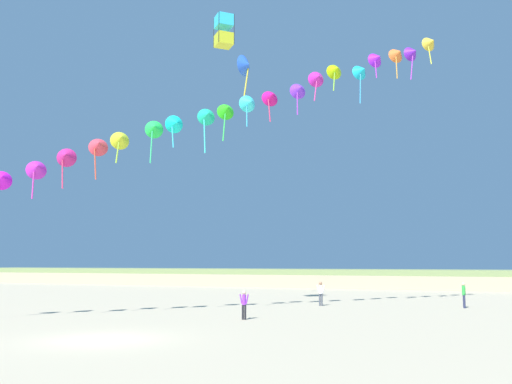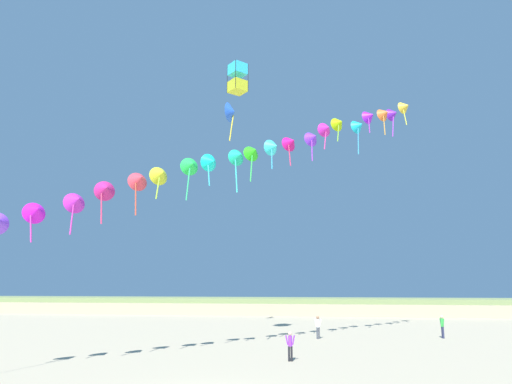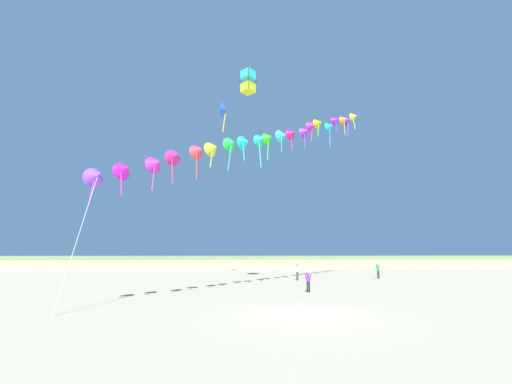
{
  "view_description": "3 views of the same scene",
  "coord_description": "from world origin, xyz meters",
  "px_view_note": "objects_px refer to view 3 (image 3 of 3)",
  "views": [
    {
      "loc": [
        14.11,
        -18.19,
        3.07
      ],
      "look_at": [
        1.01,
        13.77,
        7.56
      ],
      "focal_mm": 38.0,
      "sensor_mm": 36.0,
      "label": 1
    },
    {
      "loc": [
        4.2,
        -16.72,
        4.08
      ],
      "look_at": [
        0.47,
        8.25,
        9.19
      ],
      "focal_mm": 32.0,
      "sensor_mm": 36.0,
      "label": 2
    },
    {
      "loc": [
        -3.68,
        -16.29,
        2.89
      ],
      "look_at": [
        -1.39,
        12.08,
        7.9
      ],
      "focal_mm": 24.0,
      "sensor_mm": 36.0,
      "label": 3
    }
  ],
  "objects_px": {
    "large_kite_mid_trail": "(248,82)",
    "person_mid_center": "(297,271)",
    "person_near_left": "(308,280)",
    "person_near_right": "(378,269)",
    "large_kite_low_lead": "(224,110)"
  },
  "relations": [
    {
      "from": "person_mid_center",
      "to": "person_near_right",
      "type": "bearing_deg",
      "value": 10.49
    },
    {
      "from": "person_near_left",
      "to": "large_kite_mid_trail",
      "type": "bearing_deg",
      "value": 125.58
    },
    {
      "from": "large_kite_mid_trail",
      "to": "person_near_right",
      "type": "bearing_deg",
      "value": 23.65
    },
    {
      "from": "person_mid_center",
      "to": "large_kite_mid_trail",
      "type": "height_order",
      "value": "large_kite_mid_trail"
    },
    {
      "from": "large_kite_low_lead",
      "to": "person_near_left",
      "type": "bearing_deg",
      "value": -66.91
    },
    {
      "from": "person_mid_center",
      "to": "person_near_left",
      "type": "bearing_deg",
      "value": -97.13
    },
    {
      "from": "person_mid_center",
      "to": "large_kite_mid_trail",
      "type": "distance_m",
      "value": 19.85
    },
    {
      "from": "person_near_left",
      "to": "person_mid_center",
      "type": "height_order",
      "value": "person_mid_center"
    },
    {
      "from": "person_near_right",
      "to": "large_kite_mid_trail",
      "type": "relative_size",
      "value": 0.76
    },
    {
      "from": "person_near_left",
      "to": "large_kite_low_lead",
      "type": "xyz_separation_m",
      "value": [
        -6.61,
        15.5,
        19.73
      ]
    },
    {
      "from": "person_near_left",
      "to": "large_kite_mid_trail",
      "type": "height_order",
      "value": "large_kite_mid_trail"
    },
    {
      "from": "person_near_left",
      "to": "person_near_right",
      "type": "xyz_separation_m",
      "value": [
        10.82,
        12.38,
        0.1
      ]
    },
    {
      "from": "person_near_right",
      "to": "large_kite_low_lead",
      "type": "bearing_deg",
      "value": 169.84
    },
    {
      "from": "large_kite_mid_trail",
      "to": "person_mid_center",
      "type": "bearing_deg",
      "value": 41.18
    },
    {
      "from": "large_kite_mid_trail",
      "to": "large_kite_low_lead",
      "type": "bearing_deg",
      "value": 104.19
    }
  ]
}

